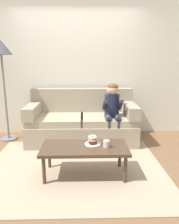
# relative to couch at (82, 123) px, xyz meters

# --- Properties ---
(ground) EXTENTS (10.00, 10.00, 0.00)m
(ground) POSITION_rel_couch_xyz_m (-0.10, -0.85, -0.35)
(ground) COLOR brown
(wall_back) EXTENTS (8.00, 0.10, 2.80)m
(wall_back) POSITION_rel_couch_xyz_m (-0.10, 0.55, 1.05)
(wall_back) COLOR silver
(wall_back) RESTS_ON ground
(area_rug) EXTENTS (2.50, 2.01, 0.01)m
(area_rug) POSITION_rel_couch_xyz_m (-0.10, -1.10, -0.34)
(area_rug) COLOR tan
(area_rug) RESTS_ON ground
(couch) EXTENTS (1.97, 0.90, 0.96)m
(couch) POSITION_rel_couch_xyz_m (0.00, 0.00, 0.00)
(couch) COLOR tan
(couch) RESTS_ON ground
(coffee_table) EXTENTS (1.11, 0.53, 0.41)m
(coffee_table) POSITION_rel_couch_xyz_m (0.05, -1.29, 0.02)
(coffee_table) COLOR #4C3828
(coffee_table) RESTS_ON ground
(person_child) EXTENTS (0.34, 0.58, 1.10)m
(person_child) POSITION_rel_couch_xyz_m (0.54, -0.21, 0.32)
(person_child) COLOR #1E2338
(person_child) RESTS_ON ground
(plate) EXTENTS (0.21, 0.21, 0.01)m
(plate) POSITION_rel_couch_xyz_m (0.15, -1.22, 0.07)
(plate) COLOR white
(plate) RESTS_ON coffee_table
(donut) EXTENTS (0.16, 0.16, 0.04)m
(donut) POSITION_rel_couch_xyz_m (0.15, -1.22, 0.09)
(donut) COLOR #422619
(donut) RESTS_ON plate
(donut_second) EXTENTS (0.17, 0.17, 0.04)m
(donut_second) POSITION_rel_couch_xyz_m (0.15, -1.22, 0.13)
(donut_second) COLOR pink
(donut_second) RESTS_ON donut
(donut_third) EXTENTS (0.15, 0.15, 0.04)m
(donut_third) POSITION_rel_couch_xyz_m (0.15, -1.22, 0.16)
(donut_third) COLOR beige
(donut_third) RESTS_ON donut_second
(mug) EXTENTS (0.08, 0.08, 0.09)m
(mug) POSITION_rel_couch_xyz_m (0.32, -1.32, 0.10)
(mug) COLOR silver
(mug) RESTS_ON coffee_table
(toy_controller) EXTENTS (0.23, 0.09, 0.05)m
(toy_controller) POSITION_rel_couch_xyz_m (-0.45, -0.76, -0.32)
(toy_controller) COLOR gold
(toy_controller) RESTS_ON ground
(floor_lamp) EXTENTS (0.39, 0.39, 1.85)m
(floor_lamp) POSITION_rel_couch_xyz_m (-1.42, 0.08, 1.23)
(floor_lamp) COLOR slate
(floor_lamp) RESTS_ON ground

